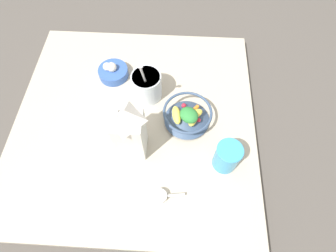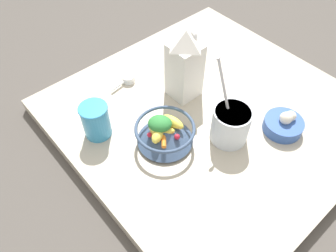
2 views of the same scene
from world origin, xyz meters
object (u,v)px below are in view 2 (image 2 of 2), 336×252
fruit_bowl (165,133)px  garlic_bowl (284,124)px  drinking_cup (96,120)px  yogurt_tub (231,123)px  milk_carton (185,64)px

fruit_bowl → garlic_bowl: size_ratio=1.48×
drinking_cup → yogurt_tub: bearing=-133.3°
fruit_bowl → milk_carton: bearing=-57.3°
fruit_bowl → yogurt_tub: size_ratio=0.68×
fruit_bowl → garlic_bowl: 0.38m
garlic_bowl → yogurt_tub: bearing=59.1°
fruit_bowl → drinking_cup: bearing=39.3°
fruit_bowl → garlic_bowl: bearing=-123.2°
milk_carton → garlic_bowl: bearing=-159.2°
milk_carton → yogurt_tub: size_ratio=0.95×
yogurt_tub → drinking_cup: (0.28, 0.29, -0.00)m
milk_carton → drinking_cup: (0.04, 0.32, -0.07)m
fruit_bowl → drinking_cup: drinking_cup is taller
fruit_bowl → milk_carton: 0.24m
yogurt_tub → garlic_bowl: 0.18m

